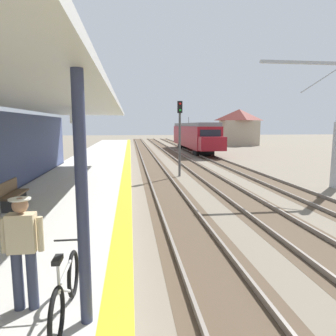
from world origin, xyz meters
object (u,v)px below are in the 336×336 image
catenary_pylon_far_side (334,125)px  commuter_person (23,248)px  bicycle_beside_commuter (66,291)px  rail_signal_post (180,131)px  distant_trackside_house (239,126)px  approaching_train (194,135)px  platform_bench (12,193)px

catenary_pylon_far_side → commuter_person: bearing=-138.3°
bicycle_beside_commuter → catenary_pylon_far_side: catenary_pylon_far_side is taller
bicycle_beside_commuter → rail_signal_post: (4.34, 16.79, 1.90)m
bicycle_beside_commuter → catenary_pylon_far_side: size_ratio=0.24×
commuter_person → distant_trackside_house: size_ratio=0.25×
approaching_train → commuter_person: approaching_train is taller
rail_signal_post → bicycle_beside_commuter: bearing=-104.5°
commuter_person → platform_bench: 6.30m
distant_trackside_house → commuter_person: bearing=-113.3°
rail_signal_post → distant_trackside_house: size_ratio=0.79×
bicycle_beside_commuter → catenary_pylon_far_side: 17.20m
approaching_train → rail_signal_post: size_ratio=3.77×
approaching_train → distant_trackside_house: size_ratio=2.97×
bicycle_beside_commuter → distant_trackside_house: (20.42, 49.13, 2.04)m
distant_trackside_house → bicycle_beside_commuter: bearing=-112.6°
approaching_train → catenary_pylon_far_side: catenary_pylon_far_side is taller
approaching_train → bicycle_beside_commuter: 38.30m
catenary_pylon_far_side → platform_bench: (-15.22, -5.68, -2.23)m
commuter_person → rail_signal_post: (4.97, 16.51, 1.35)m
distant_trackside_house → rail_signal_post: bearing=-116.4°
catenary_pylon_far_side → platform_bench: catenary_pylon_far_side is taller
rail_signal_post → catenary_pylon_far_side: 9.39m
approaching_train → distant_trackside_house: distant_trackside_house is taller
rail_signal_post → catenary_pylon_far_side: catenary_pylon_far_side is taller
commuter_person → rail_signal_post: bearing=73.3°
bicycle_beside_commuter → commuter_person: bearing=156.2°
commuter_person → bicycle_beside_commuter: size_ratio=0.92×
bicycle_beside_commuter → distant_trackside_house: 53.24m
commuter_person → platform_bench: (-2.30, 5.85, -0.47)m
bicycle_beside_commuter → platform_bench: bicycle_beside_commuter is taller
bicycle_beside_commuter → platform_bench: bearing=115.5°
bicycle_beside_commuter → rail_signal_post: 17.44m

